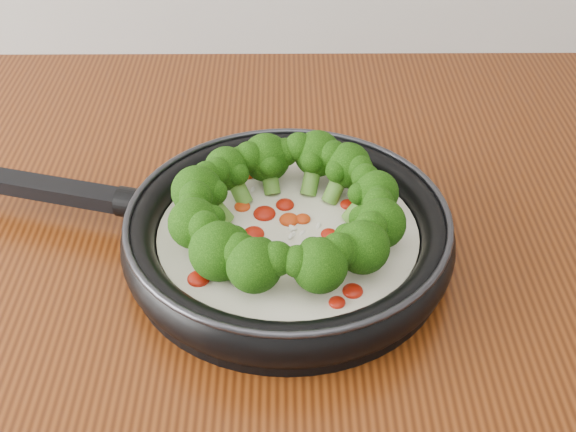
{
  "coord_description": "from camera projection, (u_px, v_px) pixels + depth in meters",
  "views": [
    {
      "loc": [
        -0.15,
        0.5,
        1.38
      ],
      "look_at": [
        -0.14,
        1.05,
        0.95
      ],
      "focal_mm": 46.35,
      "sensor_mm": 36.0,
      "label": 1
    }
  ],
  "objects": [
    {
      "name": "skillet",
      "position": [
        284.0,
        228.0,
        0.7
      ],
      "size": [
        0.52,
        0.39,
        0.09
      ],
      "color": "black",
      "rests_on": "counter"
    }
  ]
}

